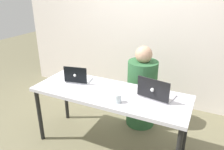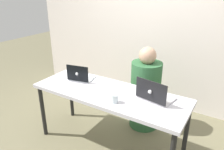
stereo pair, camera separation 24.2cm
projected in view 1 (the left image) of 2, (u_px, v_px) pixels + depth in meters
ground_plane at (110, 145)px, 2.72m from camera, size 12.00×12.00×0.00m
back_wall at (148, 32)px, 3.43m from camera, size 4.60×0.10×2.33m
desk at (110, 97)px, 2.47m from camera, size 1.77×0.64×0.74m
person_at_center at (142, 91)px, 2.97m from camera, size 0.49×0.49×1.14m
laptop_back_left at (78, 78)px, 2.68m from camera, size 0.33×0.28×0.21m
laptop_back_right at (156, 93)px, 2.30m from camera, size 0.39×0.31×0.24m
water_glass_right at (118, 99)px, 2.21m from camera, size 0.07×0.07×0.09m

